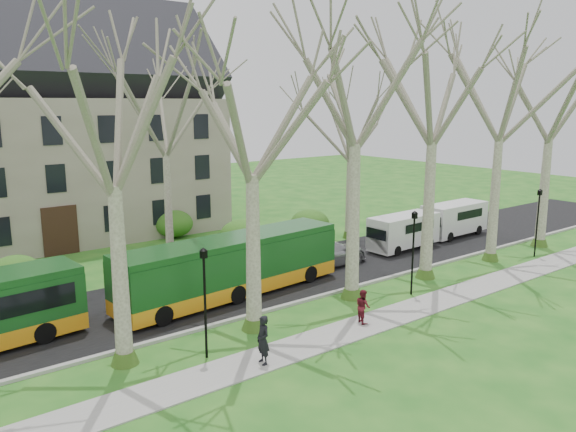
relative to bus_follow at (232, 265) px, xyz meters
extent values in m
plane|color=#1C5C1A|center=(1.41, -4.42, -1.61)|extent=(120.00, 120.00, 0.00)
cube|color=gray|center=(1.41, -6.92, -1.58)|extent=(70.00, 2.00, 0.06)
cube|color=black|center=(1.41, 1.08, -1.58)|extent=(80.00, 8.00, 0.06)
cube|color=#A5A39E|center=(1.41, -2.92, -1.54)|extent=(80.00, 0.25, 0.14)
cube|color=gray|center=(-4.59, 19.58, 3.39)|extent=(26.00, 12.00, 10.00)
cylinder|color=black|center=(-4.59, -5.42, 0.39)|extent=(0.10, 0.10, 4.00)
cube|color=black|center=(-4.59, -5.42, 2.54)|extent=(0.22, 0.22, 0.30)
cylinder|color=black|center=(7.41, -5.42, 0.39)|extent=(0.10, 0.10, 4.00)
cube|color=black|center=(7.41, -5.42, 2.54)|extent=(0.22, 0.22, 0.30)
cylinder|color=black|center=(19.41, -5.42, 0.39)|extent=(0.10, 0.10, 4.00)
cube|color=black|center=(19.41, -5.42, 2.54)|extent=(0.22, 0.22, 0.30)
ellipsoid|color=#2A5719|center=(-8.59, 7.58, -0.61)|extent=(2.60, 2.60, 2.00)
ellipsoid|color=#2A5719|center=(5.41, 7.58, -0.61)|extent=(2.60, 2.60, 2.00)
ellipsoid|color=#2A5719|center=(11.41, 7.58, -0.61)|extent=(2.60, 2.60, 2.00)
ellipsoid|color=#2A5719|center=(3.41, 13.58, -0.61)|extent=(2.60, 2.60, 2.00)
imported|color=#ADADB1|center=(7.40, 1.04, -0.77)|extent=(5.52, 2.56, 1.56)
imported|color=black|center=(-3.21, -7.27, -0.62)|extent=(0.53, 0.73, 1.87)
imported|color=#5B141E|center=(2.64, -6.68, -0.79)|extent=(0.76, 0.87, 1.52)
camera|label=1|loc=(-14.43, -23.41, 8.07)|focal=35.00mm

